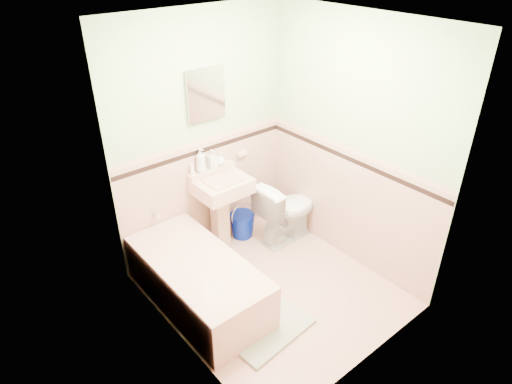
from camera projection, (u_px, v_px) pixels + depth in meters
floor at (272, 290)px, 4.42m from camera, size 2.20×2.20×0.00m
ceiling at (279, 21)px, 3.16m from camera, size 2.20×2.20×0.00m
wall_back at (202, 138)px, 4.52m from camera, size 2.50×0.00×2.50m
wall_front at (382, 237)px, 3.06m from camera, size 2.50×0.00×2.50m
wall_left at (171, 220)px, 3.24m from camera, size 0.00×2.50×2.50m
wall_right at (352, 146)px, 4.34m from camera, size 0.00×2.50×2.50m
wainscot_back at (206, 194)px, 4.84m from camera, size 2.00×0.00×2.00m
wainscot_front at (369, 307)px, 3.39m from camera, size 2.00×0.00×2.00m
wainscot_left at (180, 288)px, 3.57m from camera, size 0.00×2.20×2.20m
wainscot_right at (345, 204)px, 4.66m from camera, size 0.00×2.20×2.20m
accent_back at (204, 150)px, 4.58m from camera, size 2.00×0.00×2.00m
accent_front at (378, 251)px, 3.14m from camera, size 2.00×0.00×2.00m
accent_left at (175, 234)px, 3.32m from camera, size 0.00×2.20×2.20m
accent_right at (350, 159)px, 4.40m from camera, size 0.00×2.20×2.20m
cap_back at (203, 141)px, 4.53m from camera, size 2.00×0.00×2.00m
cap_front at (380, 240)px, 3.09m from camera, size 2.00×0.00×2.00m
cap_left at (174, 222)px, 3.27m from camera, size 0.00×2.20×2.20m
cap_right at (351, 150)px, 4.35m from camera, size 0.00×2.20×2.20m
bathtub at (198, 282)px, 4.18m from camera, size 0.70×1.50×0.45m
tub_faucet at (156, 213)px, 4.46m from camera, size 0.04×0.12×0.04m
sink at (223, 215)px, 4.81m from camera, size 0.55×0.48×0.86m
sink_faucet at (213, 166)px, 4.64m from camera, size 0.02×0.02×0.10m
medicine_cabinet at (205, 94)px, 4.31m from camera, size 0.40×0.04×0.50m
soap_dish at (242, 153)px, 4.91m from camera, size 0.11×0.07×0.04m
soap_bottle_left at (201, 160)px, 4.55m from camera, size 0.12×0.12×0.26m
soap_bottle_mid at (212, 159)px, 4.64m from camera, size 0.09×0.10×0.20m
soap_bottle_right at (220, 159)px, 4.71m from camera, size 0.14×0.14×0.14m
tube at (192, 169)px, 4.52m from camera, size 0.04×0.04×0.12m
toilet at (287, 210)px, 4.99m from camera, size 0.73×0.42×0.73m
bucket at (242, 225)px, 5.14m from camera, size 0.34×0.34×0.29m
bath_mat at (267, 328)px, 3.98m from camera, size 0.80×0.57×0.03m
shoe at (255, 323)px, 3.97m from camera, size 0.18×0.13×0.06m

